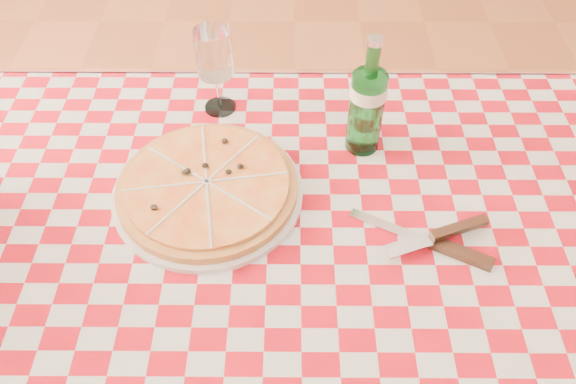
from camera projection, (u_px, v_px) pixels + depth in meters
name	position (u px, v px, depth m)	size (l,w,h in m)	color
dining_table	(299.00, 279.00, 0.96)	(1.20, 0.80, 0.75)	brown
tablecloth	(300.00, 247.00, 0.89)	(1.30, 0.90, 0.01)	#A30A16
pizza_plate	(207.00, 187.00, 0.94)	(0.32, 0.32, 0.04)	#BE8A3F
water_bottle	(368.00, 96.00, 0.95)	(0.06, 0.06, 0.23)	#186123
wine_glass	(216.00, 72.00, 1.05)	(0.07, 0.07, 0.17)	white
cutlery	(431.00, 239.00, 0.88)	(0.25, 0.21, 0.03)	silver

